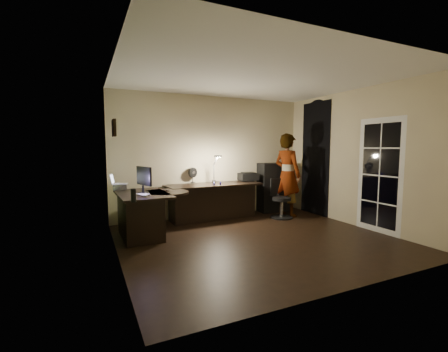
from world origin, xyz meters
name	(u,v)px	position (x,y,z in m)	size (l,w,h in m)	color
floor	(258,239)	(0.00, 0.00, -0.01)	(4.50, 4.00, 0.01)	black
ceiling	(260,77)	(0.00, 0.00, 2.71)	(4.50, 4.00, 0.01)	silver
wall_back	(212,157)	(0.00, 2.00, 1.35)	(4.50, 0.01, 2.70)	beige
wall_front	(358,168)	(0.00, -2.00, 1.35)	(4.50, 0.01, 2.70)	beige
wall_left	(115,163)	(-2.25, 0.00, 1.35)	(0.01, 4.00, 2.70)	beige
wall_right	(356,158)	(2.25, 0.00, 1.35)	(0.01, 4.00, 2.70)	beige
green_wall_overlay	(117,163)	(-2.24, 0.00, 1.35)	(0.00, 4.00, 2.70)	#4D632C
arched_doorway	(315,159)	(2.24, 1.15, 1.30)	(0.01, 0.90, 2.60)	black
french_door	(379,176)	(2.24, -0.55, 1.05)	(0.02, 0.92, 2.10)	white
framed_picture	(114,128)	(-2.22, 0.45, 1.85)	(0.04, 0.30, 0.25)	black
desk_left	(143,215)	(-1.74, 1.00, 0.39)	(0.82, 1.34, 0.77)	black
desk_right	(214,202)	(-0.12, 1.63, 0.39)	(2.07, 0.72, 0.78)	black
cabinet	(274,187)	(1.55, 1.78, 0.59)	(0.79, 0.39, 1.18)	black
laptop_stand	(120,187)	(-2.06, 1.51, 0.83)	(0.24, 0.20, 0.10)	silver
laptop	(120,179)	(-2.06, 1.51, 0.98)	(0.29, 0.27, 0.20)	silver
monitor	(143,184)	(-1.74, 0.93, 0.95)	(0.10, 0.50, 0.33)	black
mouse	(145,196)	(-1.78, 0.50, 0.80)	(0.07, 0.10, 0.04)	silver
phone	(166,190)	(-1.30, 1.12, 0.79)	(0.07, 0.14, 0.01)	black
pen	(141,193)	(-1.80, 0.86, 0.79)	(0.01, 0.13, 0.01)	black
speaker	(133,195)	(-2.02, 0.12, 0.88)	(0.08, 0.08, 0.20)	black
notepad	(143,194)	(-1.77, 0.76, 0.79)	(0.15, 0.21, 0.01)	silver
desk_fan	(193,175)	(-0.51, 1.92, 0.96)	(0.22, 0.12, 0.33)	black
headphones	(217,183)	(-0.19, 1.31, 0.83)	(0.18, 0.07, 0.08)	navy
printer	(248,176)	(0.82, 1.80, 0.88)	(0.42, 0.33, 0.19)	black
desk_lamp	(214,168)	(-0.12, 1.64, 1.11)	(0.16, 0.29, 0.64)	black
office_chair	(282,199)	(1.28, 1.10, 0.43)	(0.49, 0.49, 0.87)	black
person	(287,175)	(1.52, 1.24, 0.94)	(0.67, 0.45, 1.87)	#D8A88C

